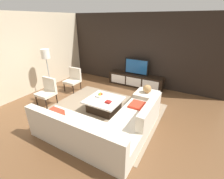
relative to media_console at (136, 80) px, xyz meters
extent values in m
plane|color=brown|center=(0.00, -2.40, -0.25)|extent=(14.00, 14.00, 0.00)
cube|color=black|center=(0.00, 0.30, 1.15)|extent=(6.40, 0.12, 2.80)
cube|color=beige|center=(-3.20, -2.20, 1.15)|extent=(0.12, 5.20, 2.80)
cube|color=gray|center=(-0.10, -2.40, -0.24)|extent=(3.27, 2.72, 0.01)
cube|color=black|center=(0.00, 0.00, 0.00)|extent=(2.25, 0.47, 0.50)
cube|color=white|center=(-0.69, -0.24, 0.00)|extent=(0.64, 0.01, 0.35)
cube|color=white|center=(0.00, -0.24, 0.00)|extent=(0.64, 0.01, 0.35)
cube|color=white|center=(0.69, -0.24, 0.00)|extent=(0.64, 0.01, 0.35)
cube|color=black|center=(0.00, 0.00, 0.57)|extent=(0.98, 0.05, 0.65)
cube|color=#194C8C|center=(0.00, -0.03, 0.57)|extent=(0.88, 0.01, 0.55)
cube|color=beige|center=(0.20, -3.70, -0.05)|extent=(2.50, 0.85, 0.40)
cube|color=beige|center=(0.20, -4.03, 0.34)|extent=(2.50, 0.18, 0.39)
cube|color=beige|center=(1.03, -2.56, -0.05)|extent=(0.85, 1.42, 0.40)
cube|color=beige|center=(1.36, -2.56, 0.34)|extent=(0.18, 1.42, 0.39)
cube|color=red|center=(-0.55, -3.70, 0.26)|extent=(0.36, 0.20, 0.22)
cube|color=red|center=(1.03, -2.21, 0.18)|extent=(0.60, 0.44, 0.06)
cube|color=black|center=(-0.10, -2.30, -0.08)|extent=(0.82, 0.76, 0.33)
cube|color=white|center=(-0.10, -2.30, 0.10)|extent=(1.02, 0.95, 0.05)
cylinder|color=black|center=(-2.15, -3.11, -0.06)|extent=(0.04, 0.04, 0.38)
cylinder|color=black|center=(-1.69, -3.11, -0.06)|extent=(0.04, 0.04, 0.38)
cylinder|color=black|center=(-2.15, -2.69, -0.06)|extent=(0.04, 0.04, 0.38)
cylinder|color=black|center=(-1.69, -2.69, -0.06)|extent=(0.04, 0.04, 0.38)
cube|color=beige|center=(-1.92, -2.90, 0.13)|extent=(0.54, 0.50, 0.08)
cube|color=beige|center=(-1.92, -2.69, 0.40)|extent=(0.54, 0.08, 0.45)
cylinder|color=#A5A5AA|center=(-2.53, -2.18, -0.24)|extent=(0.28, 0.28, 0.02)
cylinder|color=#A5A5AA|center=(-2.53, -2.18, 0.42)|extent=(0.03, 0.03, 1.29)
cylinder|color=white|center=(-2.53, -2.18, 1.22)|extent=(0.30, 0.30, 0.32)
cube|color=beige|center=(0.88, -1.26, -0.05)|extent=(0.70, 0.70, 0.40)
cylinder|color=silver|center=(-0.28, -2.20, 0.17)|extent=(0.28, 0.28, 0.07)
sphere|color=#B23326|center=(-0.25, -2.20, 0.22)|extent=(0.08, 0.08, 0.08)
sphere|color=gold|center=(-0.27, -2.15, 0.21)|extent=(0.07, 0.07, 0.07)
sphere|color=gold|center=(-0.30, -2.17, 0.22)|extent=(0.09, 0.09, 0.09)
sphere|color=#4C8C33|center=(-0.31, -2.22, 0.22)|extent=(0.08, 0.08, 0.08)
sphere|color=gold|center=(-0.27, -2.25, 0.21)|extent=(0.07, 0.07, 0.07)
cylinder|color=black|center=(-2.17, -1.87, -0.06)|extent=(0.04, 0.04, 0.38)
cylinder|color=black|center=(-1.72, -1.87, -0.06)|extent=(0.04, 0.04, 0.38)
cylinder|color=black|center=(-2.17, -1.44, -0.06)|extent=(0.04, 0.04, 0.38)
cylinder|color=black|center=(-1.72, -1.44, -0.06)|extent=(0.04, 0.04, 0.38)
cube|color=beige|center=(-1.94, -1.65, 0.13)|extent=(0.53, 0.51, 0.08)
cube|color=beige|center=(-1.94, -1.44, 0.40)|extent=(0.53, 0.08, 0.45)
sphere|color=#AD8451|center=(0.88, -1.26, 0.28)|extent=(0.27, 0.27, 0.27)
cube|color=maroon|center=(0.11, -2.42, 0.14)|extent=(0.15, 0.12, 0.03)
cube|color=maroon|center=(0.13, -2.42, 0.17)|extent=(0.16, 0.14, 0.02)
camera|label=1|loc=(2.17, -5.83, 2.33)|focal=25.42mm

